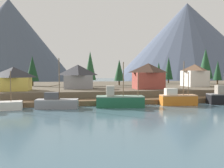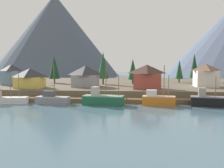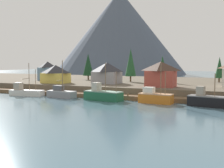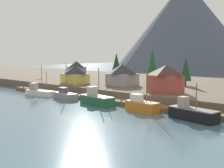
# 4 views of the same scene
# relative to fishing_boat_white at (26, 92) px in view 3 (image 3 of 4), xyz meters

# --- Properties ---
(ground_plane) EXTENTS (400.00, 400.00, 1.00)m
(ground_plane) POSITION_rel_fishing_boat_white_xyz_m (24.07, 22.22, -1.52)
(ground_plane) COLOR #476675
(dock) EXTENTS (80.00, 4.00, 1.60)m
(dock) POSITION_rel_fishing_boat_white_xyz_m (24.07, 4.20, -0.52)
(dock) COLOR brown
(dock) RESTS_ON ground_plane
(shoreline_bank) EXTENTS (400.00, 56.00, 2.50)m
(shoreline_bank) POSITION_rel_fishing_boat_white_xyz_m (24.07, 34.22, 0.23)
(shoreline_bank) COLOR brown
(shoreline_bank) RESTS_ON ground_plane
(mountain_west_peak) EXTENTS (95.59, 95.59, 60.55)m
(mountain_west_peak) POSITION_rel_fishing_boat_white_xyz_m (-30.30, 136.91, 29.25)
(mountain_west_peak) COLOR #475160
(mountain_west_peak) RESTS_ON ground_plane
(fishing_boat_white) EXTENTS (9.40, 4.03, 8.59)m
(fishing_boat_white) POSITION_rel_fishing_boat_white_xyz_m (0.00, 0.00, 0.00)
(fishing_boat_white) COLOR silver
(fishing_boat_white) RESTS_ON ground_plane
(fishing_boat_grey) EXTENTS (7.93, 3.54, 9.34)m
(fishing_boat_grey) POSITION_rel_fishing_boat_white_xyz_m (10.99, 0.32, 0.05)
(fishing_boat_grey) COLOR gray
(fishing_boat_grey) RESTS_ON ground_plane
(fishing_boat_green) EXTENTS (9.45, 4.39, 8.70)m
(fishing_boat_green) POSITION_rel_fishing_boat_white_xyz_m (22.81, -0.13, 0.25)
(fishing_boat_green) COLOR #1E5B3D
(fishing_boat_green) RESTS_ON ground_plane
(fishing_boat_orange) EXTENTS (7.45, 3.37, 8.96)m
(fishing_boat_orange) POSITION_rel_fishing_boat_white_xyz_m (35.18, 0.41, 0.25)
(fishing_boat_orange) COLOR #CC6B1E
(fishing_boat_orange) RESTS_ON ground_plane
(fishing_boat_black) EXTENTS (9.45, 4.33, 6.66)m
(fishing_boat_black) POSITION_rel_fishing_boat_white_xyz_m (46.73, -0.09, 0.21)
(fishing_boat_black) COLOR black
(fishing_boat_black) RESTS_ON ground_plane
(house_grey) EXTENTS (7.61, 7.01, 6.24)m
(house_grey) POSITION_rel_fishing_boat_white_xyz_m (15.54, 17.64, 4.67)
(house_grey) COLOR gray
(house_grey) RESTS_ON shoreline_bank
(house_yellow) EXTENTS (7.71, 6.00, 5.47)m
(house_yellow) POSITION_rel_fishing_boat_white_xyz_m (0.64, 12.75, 4.28)
(house_yellow) COLOR gold
(house_yellow) RESTS_ON shoreline_bank
(house_red) EXTENTS (7.60, 5.40, 6.52)m
(house_red) POSITION_rel_fishing_boat_white_xyz_m (33.20, 12.59, 4.81)
(house_red) COLOR #9E4238
(house_red) RESTS_ON shoreline_bank
(house_blue) EXTENTS (5.73, 4.59, 6.53)m
(house_blue) POSITION_rel_fishing_boat_white_xyz_m (-9.31, 22.11, 4.81)
(house_blue) COLOR #6689A8
(house_blue) RESTS_ON shoreline_bank
(conifer_near_left) EXTENTS (3.86, 3.86, 9.32)m
(conifer_near_left) POSITION_rel_fishing_boat_white_xyz_m (2.13, 30.42, 6.89)
(conifer_near_left) COLOR #4C3823
(conifer_near_left) RESTS_ON shoreline_bank
(conifer_near_right) EXTENTS (3.36, 3.36, 8.40)m
(conifer_near_right) POSITION_rel_fishing_boat_white_xyz_m (29.26, 29.47, 6.39)
(conifer_near_right) COLOR #4C3823
(conifer_near_right) RESTS_ON shoreline_bank
(conifer_back_left) EXTENTS (3.55, 3.55, 10.65)m
(conifer_back_left) POSITION_rel_fishing_boat_white_xyz_m (19.60, 26.82, 7.70)
(conifer_back_left) COLOR #4C3823
(conifer_back_left) RESTS_ON shoreline_bank
(conifer_back_right) EXTENTS (2.75, 2.75, 8.05)m
(conifer_back_right) POSITION_rel_fishing_boat_white_xyz_m (45.67, 36.48, 6.15)
(conifer_back_right) COLOR #4C3823
(conifer_back_right) RESTS_ON shoreline_bank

